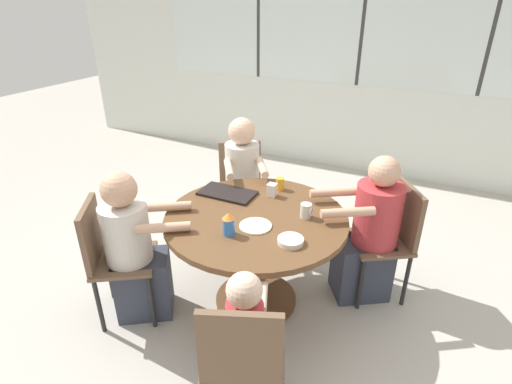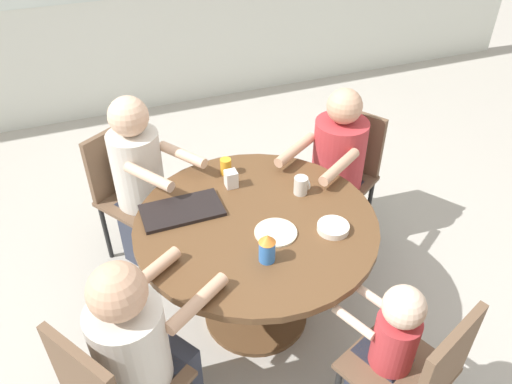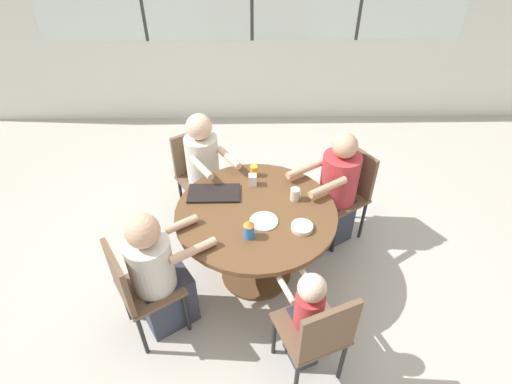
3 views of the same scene
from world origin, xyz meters
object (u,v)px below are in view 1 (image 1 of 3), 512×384
object	(u,v)px
chair_for_woman_green_shirt	(109,251)
person_woman_green_shirt	(135,253)
sippy_cup	(229,224)
milk_carton_small	(272,190)
person_toddler	(246,344)
chair_for_man_blue_shirt	(241,181)
person_man_teal_shirt	(369,237)
juice_glass	(280,184)
chair_for_toddler	(243,356)
coffee_mug	(306,211)
person_man_blue_shirt	(243,188)
chair_for_man_teal_shirt	(392,232)
bowl_white_shallow	(291,241)

from	to	relation	value
chair_for_woman_green_shirt	person_woman_green_shirt	xyz separation A→B (m)	(0.14, 0.09, -0.03)
sippy_cup	milk_carton_small	xyz separation A→B (m)	(0.03, 0.60, -0.03)
person_toddler	sippy_cup	bearing A→B (deg)	104.36
chair_for_man_blue_shirt	person_man_teal_shirt	distance (m)	1.30
chair_for_man_blue_shirt	juice_glass	xyz separation A→B (m)	(0.53, -0.38, 0.25)
person_man_teal_shirt	chair_for_man_blue_shirt	bearing A→B (deg)	40.42
sippy_cup	chair_for_toddler	bearing A→B (deg)	-56.72
chair_for_woman_green_shirt	chair_for_toddler	distance (m)	1.26
chair_for_woman_green_shirt	person_man_teal_shirt	size ratio (longest dim) A/B	0.79
person_toddler	coffee_mug	xyz separation A→B (m)	(-0.00, 0.90, 0.34)
chair_for_man_blue_shirt	person_toddler	distance (m)	1.82
person_man_blue_shirt	sippy_cup	bearing A→B (deg)	79.13
chair_for_man_teal_shirt	person_toddler	xyz separation A→B (m)	(-0.53, -1.30, -0.09)
person_man_teal_shirt	chair_for_man_teal_shirt	bearing A→B (deg)	-90.00
sippy_cup	milk_carton_small	bearing A→B (deg)	87.02
chair_for_woman_green_shirt	chair_for_man_teal_shirt	xyz separation A→B (m)	(1.67, 1.06, 0.00)
person_man_blue_shirt	bowl_white_shallow	xyz separation A→B (m)	(0.78, -0.90, 0.21)
bowl_white_shallow	milk_carton_small	bearing A→B (deg)	123.60
juice_glass	person_man_teal_shirt	bearing A→B (deg)	-0.87
person_toddler	bowl_white_shallow	xyz separation A→B (m)	(0.02, 0.57, 0.30)
person_man_blue_shirt	coffee_mug	world-z (taller)	person_man_blue_shirt
person_toddler	person_man_blue_shirt	bearing A→B (deg)	95.76
person_man_teal_shirt	chair_for_woman_green_shirt	bearing A→B (deg)	90.41
person_woman_green_shirt	milk_carton_small	distance (m)	1.05
person_man_blue_shirt	bowl_white_shallow	world-z (taller)	person_man_blue_shirt
person_woman_green_shirt	coffee_mug	size ratio (longest dim) A/B	10.96
milk_carton_small	coffee_mug	bearing A→B (deg)	-30.18
chair_for_toddler	juice_glass	distance (m)	1.44
chair_for_woman_green_shirt	person_man_teal_shirt	bearing A→B (deg)	89.66
person_man_teal_shirt	coffee_mug	xyz separation A→B (m)	(-0.39, -0.31, 0.28)
chair_for_woman_green_shirt	chair_for_man_blue_shirt	size ratio (longest dim) A/B	1.00
person_man_blue_shirt	sippy_cup	world-z (taller)	person_man_blue_shirt
chair_for_man_teal_shirt	coffee_mug	xyz separation A→B (m)	(-0.53, -0.40, 0.25)
chair_for_woman_green_shirt	milk_carton_small	size ratio (longest dim) A/B	9.17
person_man_blue_shirt	milk_carton_small	size ratio (longest dim) A/B	12.07
bowl_white_shallow	chair_for_woman_green_shirt	bearing A→B (deg)	-164.01
chair_for_man_blue_shirt	person_woman_green_shirt	xyz separation A→B (m)	(-0.15, -1.27, -0.03)
person_woman_green_shirt	milk_carton_small	xyz separation A→B (m)	(0.67, 0.77, 0.28)
chair_for_man_blue_shirt	sippy_cup	xyz separation A→B (m)	(0.49, -1.10, 0.28)
person_toddler	person_man_teal_shirt	bearing A→B (deg)	50.58
chair_for_toddler	person_toddler	size ratio (longest dim) A/B	0.97
sippy_cup	juice_glass	size ratio (longest dim) A/B	1.61
chair_for_woman_green_shirt	coffee_mug	size ratio (longest dim) A/B	8.82
person_woman_green_shirt	milk_carton_small	world-z (taller)	person_woman_green_shirt
chair_for_toddler	person_toddler	distance (m)	0.18
person_man_teal_shirt	bowl_white_shallow	size ratio (longest dim) A/B	7.07
chair_for_man_blue_shirt	juice_glass	bearing A→B (deg)	111.24
person_man_blue_shirt	person_man_teal_shirt	world-z (taller)	person_man_blue_shirt
chair_for_man_blue_shirt	bowl_white_shallow	bearing A→B (deg)	96.81
chair_for_woman_green_shirt	bowl_white_shallow	xyz separation A→B (m)	(1.16, 0.33, 0.22)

